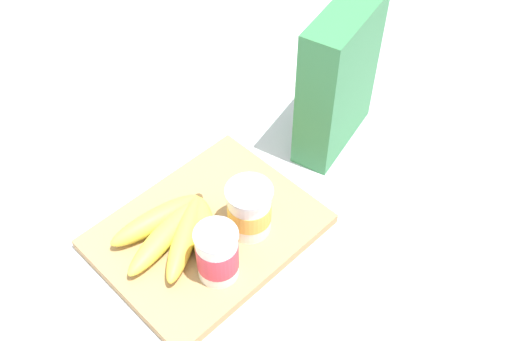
# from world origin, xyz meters

# --- Properties ---
(ground_plane) EXTENTS (2.40, 2.40, 0.00)m
(ground_plane) POSITION_xyz_m (0.00, 0.00, 0.00)
(ground_plane) COLOR silver
(cutting_board) EXTENTS (0.33, 0.26, 0.02)m
(cutting_board) POSITION_xyz_m (0.00, 0.00, 0.01)
(cutting_board) COLOR tan
(cutting_board) RESTS_ON ground_plane
(cereal_box) EXTENTS (0.20, 0.11, 0.27)m
(cereal_box) POSITION_xyz_m (-0.31, -0.01, 0.13)
(cereal_box) COLOR #38844C
(cereal_box) RESTS_ON ground_plane
(yogurt_cup_front) EXTENTS (0.07, 0.07, 0.09)m
(yogurt_cup_front) POSITION_xyz_m (-0.05, 0.05, 0.06)
(yogurt_cup_front) COLOR white
(yogurt_cup_front) RESTS_ON cutting_board
(yogurt_cup_back) EXTENTS (0.06, 0.06, 0.10)m
(yogurt_cup_back) POSITION_xyz_m (0.04, 0.07, 0.07)
(yogurt_cup_back) COLOR white
(yogurt_cup_back) RESTS_ON cutting_board
(banana_bunch) EXTENTS (0.19, 0.18, 0.04)m
(banana_bunch) POSITION_xyz_m (0.04, -0.02, 0.04)
(banana_bunch) COLOR yellow
(banana_bunch) RESTS_ON cutting_board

